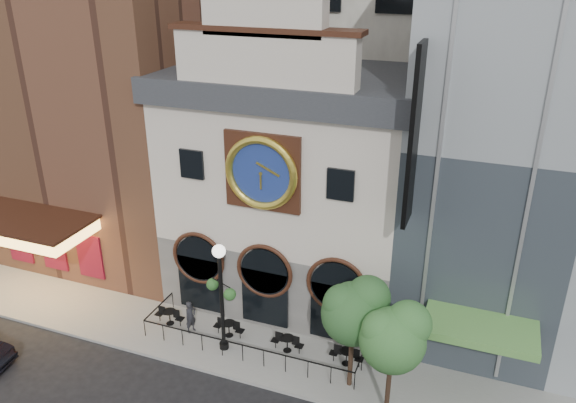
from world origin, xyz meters
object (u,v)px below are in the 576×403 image
at_px(bistro_3, 346,356).
at_px(lamppost, 221,286).
at_px(pedestrian, 191,317).
at_px(bistro_0, 170,316).
at_px(bistro_1, 229,328).
at_px(tree_right, 394,335).
at_px(bistro_2, 287,343).
at_px(tree_left, 355,309).

height_order(bistro_3, lamppost, lamppost).
bearing_deg(pedestrian, bistro_0, 102.58).
bearing_deg(bistro_0, bistro_1, 3.06).
height_order(bistro_3, pedestrian, pedestrian).
bearing_deg(lamppost, pedestrian, -173.18).
bearing_deg(tree_right, lamppost, 170.92).
bearing_deg(tree_right, bistro_2, 157.47).
relative_size(lamppost, tree_left, 1.04).
xyz_separation_m(bistro_0, pedestrian, (1.34, -0.15, 0.39)).
relative_size(bistro_2, lamppost, 0.28).
height_order(bistro_0, tree_right, tree_right).
bearing_deg(pedestrian, bistro_2, -67.76).
distance_m(tree_left, tree_right, 2.12).
distance_m(bistro_2, pedestrian, 5.04).
relative_size(bistro_0, lamppost, 0.28).
xyz_separation_m(bistro_0, tree_left, (9.75, -1.01, 3.46)).
bearing_deg(pedestrian, bistro_1, -61.12).
bearing_deg(bistro_1, bistro_0, -176.94).
xyz_separation_m(bistro_1, lamppost, (0.19, -0.93, 2.98)).
relative_size(bistro_0, bistro_1, 1.00).
bearing_deg(lamppost, bistro_1, 124.50).
relative_size(bistro_3, tree_left, 0.30).
bearing_deg(pedestrian, bistro_3, -68.31).
relative_size(bistro_1, tree_left, 0.30).
height_order(pedestrian, tree_right, tree_right).
xyz_separation_m(bistro_1, bistro_2, (3.10, -0.06, 0.00)).
distance_m(bistro_0, tree_right, 12.24).
bearing_deg(tree_left, lamppost, 177.67).
distance_m(bistro_3, lamppost, 6.56).
relative_size(pedestrian, lamppost, 0.30).
height_order(lamppost, tree_left, lamppost).
bearing_deg(bistro_0, bistro_2, 1.03).
bearing_deg(bistro_3, pedestrian, -177.48).
relative_size(bistro_3, tree_right, 0.30).
relative_size(bistro_0, pedestrian, 0.93).
bearing_deg(bistro_1, lamppost, -78.19).
distance_m(bistro_0, tree_left, 10.40).
bearing_deg(tree_right, bistro_0, 169.94).
relative_size(bistro_1, bistro_3, 1.00).
bearing_deg(bistro_0, lamppost, -12.35).
distance_m(bistro_1, tree_right, 9.26).
relative_size(bistro_2, bistro_3, 1.00).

